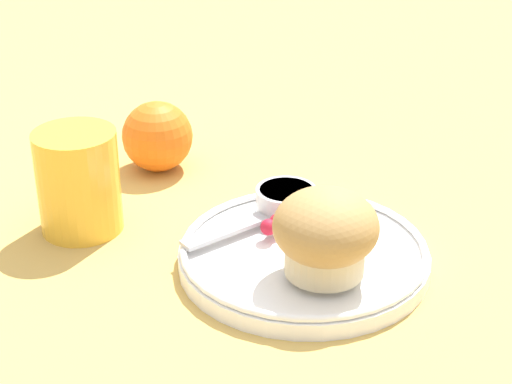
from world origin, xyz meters
name	(u,v)px	position (x,y,z in m)	size (l,w,h in m)	color
ground_plane	(287,254)	(0.00, 0.00, 0.00)	(3.00, 3.00, 0.00)	tan
plate	(304,255)	(-0.01, -0.02, 0.01)	(0.21, 0.21, 0.02)	white
muffin	(326,233)	(-0.03, -0.06, 0.05)	(0.08, 0.08, 0.07)	beige
cream_ramekin	(286,198)	(0.03, 0.03, 0.03)	(0.05, 0.05, 0.02)	silver
berry_pair	(273,224)	(-0.01, 0.01, 0.03)	(0.03, 0.01, 0.01)	#B7192D
butter_knife	(264,217)	(0.01, 0.03, 0.02)	(0.16, 0.05, 0.00)	#B7B7BC
orange_fruit	(157,136)	(0.05, 0.20, 0.04)	(0.07, 0.07, 0.07)	orange
juice_glass	(78,182)	(-0.08, 0.17, 0.05)	(0.07, 0.07, 0.09)	gold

